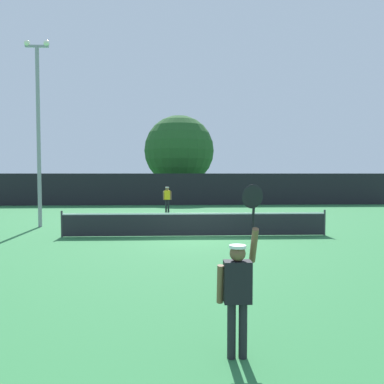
# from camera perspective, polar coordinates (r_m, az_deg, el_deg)

# --- Properties ---
(ground_plane) EXTENTS (120.00, 120.00, 0.00)m
(ground_plane) POSITION_cam_1_polar(r_m,az_deg,el_deg) (15.78, 0.46, -6.62)
(ground_plane) COLOR #2D723D
(tennis_net) EXTENTS (10.90, 0.08, 1.07)m
(tennis_net) POSITION_cam_1_polar(r_m,az_deg,el_deg) (15.71, 0.47, -4.77)
(tennis_net) COLOR #232328
(tennis_net) RESTS_ON ground
(perimeter_fence) EXTENTS (34.24, 0.12, 2.60)m
(perimeter_fence) POSITION_cam_1_polar(r_m,az_deg,el_deg) (31.30, -0.99, 0.41)
(perimeter_fence) COLOR black
(perimeter_fence) RESTS_ON ground
(player_serving) EXTENTS (0.68, 0.38, 2.42)m
(player_serving) POSITION_cam_1_polar(r_m,az_deg,el_deg) (5.45, 6.91, -13.42)
(player_serving) COLOR black
(player_serving) RESTS_ON ground
(player_receiving) EXTENTS (0.57, 0.25, 1.68)m
(player_receiving) POSITION_cam_1_polar(r_m,az_deg,el_deg) (25.68, -3.72, -0.69)
(player_receiving) COLOR yellow
(player_receiving) RESTS_ON ground
(tennis_ball) EXTENTS (0.07, 0.07, 0.07)m
(tennis_ball) POSITION_cam_1_polar(r_m,az_deg,el_deg) (18.66, -4.18, -5.07)
(tennis_ball) COLOR #CCE033
(tennis_ball) RESTS_ON ground
(light_pole) EXTENTS (1.18, 0.28, 8.89)m
(light_pole) POSITION_cam_1_polar(r_m,az_deg,el_deg) (19.93, -22.00, 9.60)
(light_pole) COLOR gray
(light_pole) RESTS_ON ground
(large_tree) EXTENTS (6.76, 6.76, 8.22)m
(large_tree) POSITION_cam_1_polar(r_m,az_deg,el_deg) (37.27, -1.93, 6.22)
(large_tree) COLOR brown
(large_tree) RESTS_ON ground
(parked_car_near) EXTENTS (2.19, 4.32, 1.69)m
(parked_car_near) POSITION_cam_1_polar(r_m,az_deg,el_deg) (39.57, -12.92, 0.07)
(parked_car_near) COLOR black
(parked_car_near) RESTS_ON ground
(parked_car_mid) EXTENTS (2.21, 4.33, 1.69)m
(parked_car_mid) POSITION_cam_1_polar(r_m,az_deg,el_deg) (38.06, 1.21, 0.03)
(parked_car_mid) COLOR navy
(parked_car_mid) RESTS_ON ground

